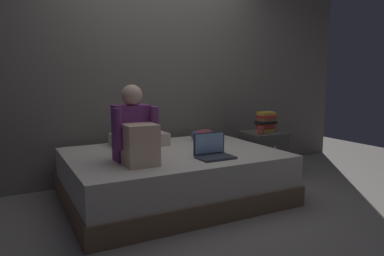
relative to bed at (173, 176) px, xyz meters
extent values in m
plane|color=gray|center=(0.20, -0.30, -0.23)|extent=(8.00, 8.00, 0.00)
cube|color=slate|center=(0.20, 0.90, 1.12)|extent=(5.60, 0.10, 2.70)
cube|color=#7A6047|center=(0.00, 0.00, -0.14)|extent=(2.00, 1.50, 0.19)
cube|color=beige|center=(0.00, 0.00, 0.10)|extent=(1.96, 1.46, 0.28)
cube|color=#474442|center=(1.30, 0.24, 0.03)|extent=(0.44, 0.44, 0.54)
sphere|color=gray|center=(1.30, 0.02, 0.15)|extent=(0.04, 0.04, 0.04)
cube|color=#75337A|center=(-0.45, -0.14, 0.48)|extent=(0.30, 0.20, 0.48)
sphere|color=beige|center=(-0.45, -0.17, 0.80)|extent=(0.18, 0.18, 0.18)
cube|color=beige|center=(-0.45, -0.36, 0.41)|extent=(0.26, 0.24, 0.34)
cylinder|color=#75337A|center=(-0.61, -0.28, 0.54)|extent=(0.07, 0.07, 0.34)
cylinder|color=#75337A|center=(-0.29, -0.28, 0.54)|extent=(0.07, 0.07, 0.34)
cube|color=#333842|center=(0.21, -0.44, 0.25)|extent=(0.32, 0.22, 0.02)
cube|color=#333842|center=(0.21, -0.33, 0.36)|extent=(0.32, 0.01, 0.20)
cube|color=#8CB2EA|center=(0.21, -0.34, 0.36)|extent=(0.29, 0.00, 0.18)
cube|color=beige|center=(-0.17, 0.45, 0.30)|extent=(0.56, 0.36, 0.13)
cube|color=gold|center=(1.33, 0.24, 0.32)|extent=(0.18, 0.14, 0.04)
cube|color=#9E2D28|center=(1.34, 0.24, 0.35)|extent=(0.20, 0.12, 0.03)
cube|color=#9E2D28|center=(1.34, 0.25, 0.38)|extent=(0.19, 0.13, 0.04)
cube|color=black|center=(1.34, 0.25, 0.42)|extent=(0.23, 0.15, 0.04)
cube|color=brown|center=(1.35, 0.23, 0.45)|extent=(0.20, 0.14, 0.03)
cube|color=#9E2D28|center=(1.33, 0.23, 0.49)|extent=(0.18, 0.16, 0.04)
cube|color=gold|center=(1.35, 0.25, 0.52)|extent=(0.18, 0.15, 0.04)
cylinder|color=#933833|center=(1.17, 0.12, 0.35)|extent=(0.08, 0.08, 0.09)
ellipsoid|color=gray|center=(0.64, 0.35, 0.29)|extent=(0.17, 0.15, 0.10)
ellipsoid|color=#8E3D47|center=(0.57, 0.37, 0.31)|extent=(0.24, 0.20, 0.13)
ellipsoid|color=#3D4C8E|center=(0.54, 0.44, 0.30)|extent=(0.21, 0.18, 0.11)
camera|label=1|loc=(-1.43, -3.10, 0.97)|focal=33.66mm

